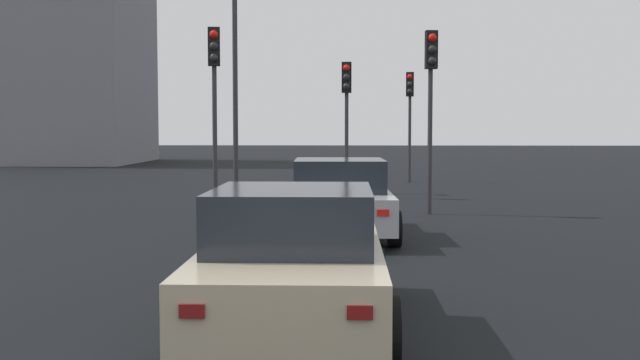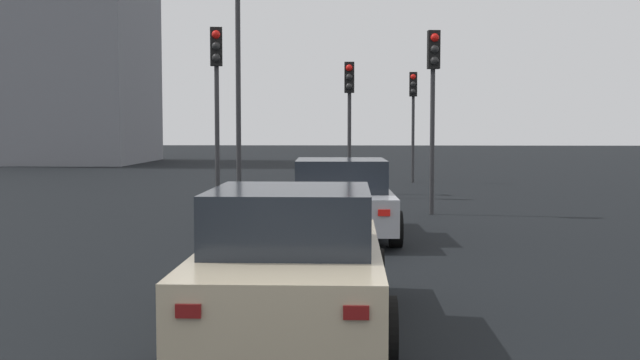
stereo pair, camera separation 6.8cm
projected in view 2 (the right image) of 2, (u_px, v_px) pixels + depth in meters
The scene contains 8 objects.
car_silver_lead at pixel (341, 199), 14.89m from camera, with size 4.29×2.20×1.49m.
car_beige_second at pixel (292, 261), 8.08m from camera, with size 4.30×2.02×1.49m.
traffic_light_near_left at pixel (349, 100), 22.92m from camera, with size 0.32×0.29×3.99m.
traffic_light_near_right at pixel (413, 103), 29.04m from camera, with size 0.33×0.31×4.12m.
traffic_light_far_left at pixel (217, 81), 18.36m from camera, with size 0.33×0.30×4.43m.
traffic_light_far_right at pixel (433, 83), 18.46m from camera, with size 0.32×0.30×4.37m.
street_lamp_kerbside at pixel (238, 52), 24.83m from camera, with size 0.56×0.36×7.65m.
building_facade_left at pixel (66, 49), 44.85m from camera, with size 9.21×8.88×13.07m, color slate.
Camera 2 is at (-5.31, -0.43, 2.12)m, focal length 43.83 mm.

